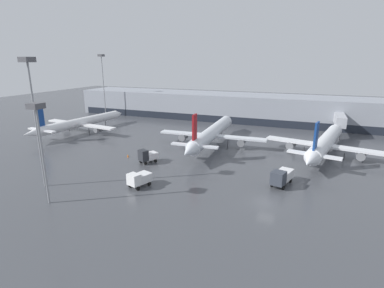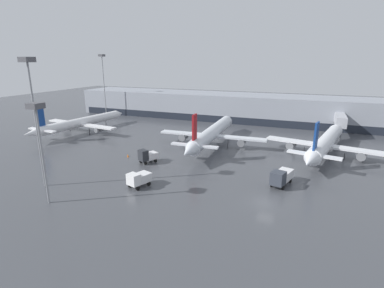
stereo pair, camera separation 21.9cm
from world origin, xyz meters
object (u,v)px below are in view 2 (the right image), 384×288
(parked_jet_2, at_px, (212,133))
(traffic_cone_1, at_px, (128,155))
(service_truck_2, at_px, (281,176))
(apron_light_mast_2, at_px, (31,89))
(service_truck_1, at_px, (139,178))
(parked_jet_0, at_px, (81,123))
(parked_jet_1, at_px, (325,143))
(service_truck_0, at_px, (147,156))
(apron_light_mast_1, at_px, (103,69))
(traffic_cone_3, at_px, (181,138))
(apron_light_mast_0, at_px, (38,124))

(parked_jet_2, bearing_deg, traffic_cone_1, 134.33)
(service_truck_2, xyz_separation_m, apron_light_mast_2, (-37.43, -15.20, 14.80))
(service_truck_1, bearing_deg, apron_light_mast_2, -51.43)
(parked_jet_2, bearing_deg, parked_jet_0, 88.71)
(parked_jet_1, height_order, service_truck_2, parked_jet_1)
(parked_jet_2, distance_m, service_truck_0, 18.94)
(parked_jet_0, bearing_deg, apron_light_mast_1, 28.27)
(service_truck_0, distance_m, traffic_cone_3, 19.70)
(traffic_cone_1, relative_size, traffic_cone_3, 0.93)
(traffic_cone_3, bearing_deg, apron_light_mast_2, -104.25)
(parked_jet_1, distance_m, traffic_cone_3, 35.51)
(parked_jet_0, relative_size, apron_light_mast_0, 2.36)
(service_truck_0, xyz_separation_m, traffic_cone_1, (-5.91, 1.68, -1.18))
(service_truck_0, xyz_separation_m, apron_light_mast_0, (-4.64, -21.37, 10.62))
(service_truck_1, distance_m, traffic_cone_3, 31.41)
(parked_jet_1, xyz_separation_m, service_truck_0, (-34.33, -18.57, -1.42))
(parked_jet_0, height_order, apron_light_mast_2, apron_light_mast_2)
(traffic_cone_1, distance_m, traffic_cone_3, 18.60)
(traffic_cone_1, bearing_deg, parked_jet_2, 46.23)
(traffic_cone_3, bearing_deg, parked_jet_2, -16.43)
(traffic_cone_1, distance_m, apron_light_mast_0, 25.93)
(traffic_cone_3, relative_size, apron_light_mast_0, 0.05)
(service_truck_1, xyz_separation_m, traffic_cone_3, (-5.90, 30.83, -1.09))
(parked_jet_2, xyz_separation_m, apron_light_mast_0, (-13.22, -38.17, 8.89))
(parked_jet_0, bearing_deg, service_truck_1, -119.95)
(traffic_cone_1, bearing_deg, service_truck_1, -50.15)
(apron_light_mast_0, relative_size, apron_light_mast_2, 0.71)
(service_truck_1, height_order, apron_light_mast_1, apron_light_mast_1)
(parked_jet_0, bearing_deg, parked_jet_2, -82.34)
(parked_jet_0, bearing_deg, traffic_cone_1, -112.57)
(service_truck_1, bearing_deg, apron_light_mast_1, -120.29)
(parked_jet_0, distance_m, apron_light_mast_0, 47.36)
(parked_jet_1, xyz_separation_m, parked_jet_2, (-25.76, -1.78, 0.31))
(service_truck_0, relative_size, traffic_cone_3, 5.54)
(parked_jet_1, height_order, service_truck_1, parked_jet_1)
(service_truck_1, distance_m, service_truck_2, 24.22)
(apron_light_mast_1, bearing_deg, parked_jet_2, -25.56)
(parked_jet_2, height_order, service_truck_1, parked_jet_2)
(apron_light_mast_1, bearing_deg, parked_jet_1, -16.25)
(service_truck_2, xyz_separation_m, traffic_cone_1, (-33.00, 3.33, -1.23))
(parked_jet_1, xyz_separation_m, traffic_cone_3, (-35.40, 1.07, -2.58))
(traffic_cone_1, bearing_deg, parked_jet_1, 22.77)
(service_truck_0, xyz_separation_m, apron_light_mast_2, (-10.33, -16.85, 14.85))
(apron_light_mast_0, bearing_deg, service_truck_0, 77.74)
(parked_jet_0, relative_size, service_truck_0, 8.20)
(parked_jet_0, xyz_separation_m, traffic_cone_1, (25.84, -14.68, -2.60))
(parked_jet_2, distance_m, traffic_cone_3, 10.46)
(traffic_cone_3, xyz_separation_m, apron_light_mast_0, (-3.58, -41.01, 11.78))
(apron_light_mast_0, xyz_separation_m, apron_light_mast_2, (-5.69, 4.52, 4.23))
(traffic_cone_1, height_order, apron_light_mast_2, apron_light_mast_2)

